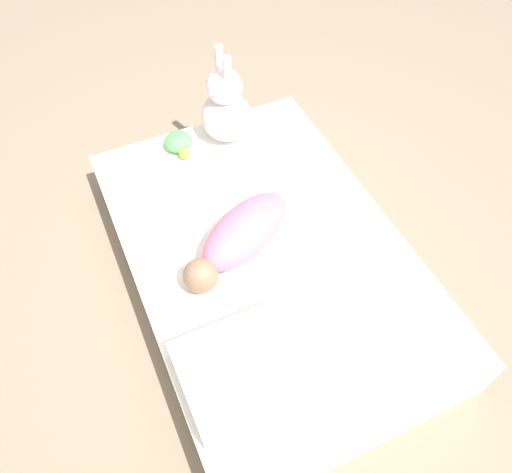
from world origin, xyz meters
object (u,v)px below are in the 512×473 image
object	(u,v)px
swaddled_baby	(240,236)
turtle_plush	(179,142)
pillow	(242,371)
bunny_plush	(226,109)

from	to	relation	value
swaddled_baby	turtle_plush	bearing A→B (deg)	-114.00
turtle_plush	pillow	bearing A→B (deg)	-9.05
bunny_plush	pillow	bearing A→B (deg)	-20.40
pillow	bunny_plush	distance (m)	1.06
swaddled_baby	bunny_plush	xyz separation A→B (m)	(-0.56, 0.18, 0.07)
bunny_plush	swaddled_baby	bearing A→B (deg)	-18.22
swaddled_baby	pillow	bearing A→B (deg)	40.42
pillow	bunny_plush	xyz separation A→B (m)	(-0.99, 0.37, 0.10)
pillow	turtle_plush	size ratio (longest dim) A/B	2.38
swaddled_baby	turtle_plush	size ratio (longest dim) A/B	3.26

